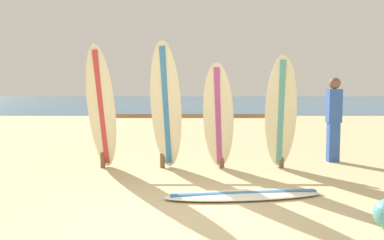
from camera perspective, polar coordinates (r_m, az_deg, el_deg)
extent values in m
plane|color=#CCB784|center=(4.34, -1.45, -15.21)|extent=(120.00, 120.00, 0.00)
cube|color=#1E5984|center=(62.11, -0.12, 3.07)|extent=(120.00, 80.00, 0.01)
cylinder|color=brown|center=(7.34, -13.43, -2.67)|extent=(0.09, 0.09, 1.14)
cylinder|color=brown|center=(7.16, -4.55, -2.74)|extent=(0.09, 0.09, 1.14)
cylinder|color=brown|center=(7.16, 4.55, -2.74)|extent=(0.09, 0.09, 1.14)
cylinder|color=brown|center=(7.34, 13.43, -2.67)|extent=(0.09, 0.09, 1.14)
cylinder|color=brown|center=(7.10, 0.00, 0.61)|extent=(3.51, 0.08, 0.08)
ellipsoid|color=beige|center=(6.93, -13.55, 1.52)|extent=(0.51, 0.99, 2.25)
cube|color=#B73338|center=(6.93, -13.55, 1.52)|extent=(0.11, 0.92, 2.07)
ellipsoid|color=beige|center=(6.72, -3.96, 1.79)|extent=(0.61, 1.03, 2.30)
cube|color=#3372B2|center=(6.72, -3.96, 1.79)|extent=(0.16, 0.93, 2.13)
ellipsoid|color=beige|center=(6.79, 3.98, 0.32)|extent=(0.68, 0.93, 1.95)
cube|color=#A53F8C|center=(6.79, 3.98, 0.32)|extent=(0.22, 0.81, 1.80)
ellipsoid|color=beige|center=(6.91, 13.26, 0.78)|extent=(0.72, 1.06, 2.07)
cube|color=teal|center=(6.91, 13.26, 0.78)|extent=(0.26, 0.92, 1.91)
ellipsoid|color=white|center=(5.32, 7.95, -11.16)|extent=(2.27, 0.82, 0.07)
cube|color=#3372B2|center=(5.32, 7.95, -11.16)|extent=(2.04, 0.37, 0.08)
cube|color=#3359B2|center=(8.30, 20.55, -3.15)|extent=(0.24, 0.17, 0.81)
cube|color=#3359B2|center=(8.24, 20.69, 2.02)|extent=(0.29, 0.20, 0.69)
sphere|color=brown|center=(8.23, 20.77, 5.22)|extent=(0.23, 0.23, 0.23)
cube|color=#B22D28|center=(34.45, 12.77, 2.18)|extent=(0.98, 2.49, 0.35)
cube|color=silver|center=(34.44, 12.78, 2.77)|extent=(0.63, 0.91, 0.36)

